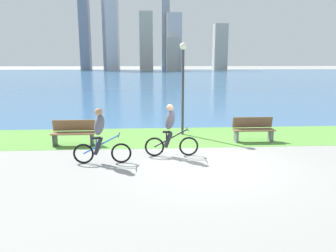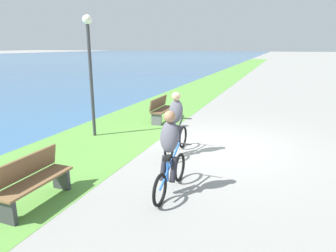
% 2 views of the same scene
% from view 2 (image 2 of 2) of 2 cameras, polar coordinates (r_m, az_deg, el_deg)
% --- Properties ---
extents(ground_plane, '(300.00, 300.00, 0.00)m').
position_cam_2_polar(ground_plane, '(8.74, 9.14, -3.72)').
color(ground_plane, gray).
extents(grass_strip_bayside, '(120.00, 3.36, 0.01)m').
position_cam_2_polar(grass_strip_bayside, '(9.96, -10.54, -1.43)').
color(grass_strip_bayside, '#59933D').
rests_on(grass_strip_bayside, ground).
extents(cyclist_lead, '(1.70, 0.52, 1.65)m').
position_cam_2_polar(cyclist_lead, '(7.74, 1.54, 0.42)').
color(cyclist_lead, black).
rests_on(cyclist_lead, ground).
extents(cyclist_trailing, '(1.70, 0.52, 1.64)m').
position_cam_2_polar(cyclist_trailing, '(5.67, 0.36, -5.11)').
color(cyclist_trailing, black).
rests_on(cyclist_trailing, ground).
extents(bench_near_path, '(1.50, 0.47, 0.90)m').
position_cam_2_polar(bench_near_path, '(5.95, -24.29, -9.46)').
color(bench_near_path, brown).
rests_on(bench_near_path, ground).
extents(bench_far_along_path, '(1.50, 0.47, 0.90)m').
position_cam_2_polar(bench_far_along_path, '(11.33, -1.20, 3.14)').
color(bench_far_along_path, brown).
rests_on(bench_far_along_path, ground).
extents(lamppost_tall, '(0.28, 0.28, 3.65)m').
position_cam_2_polar(lamppost_tall, '(9.51, -14.62, 12.33)').
color(lamppost_tall, '#38383D').
rests_on(lamppost_tall, ground).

